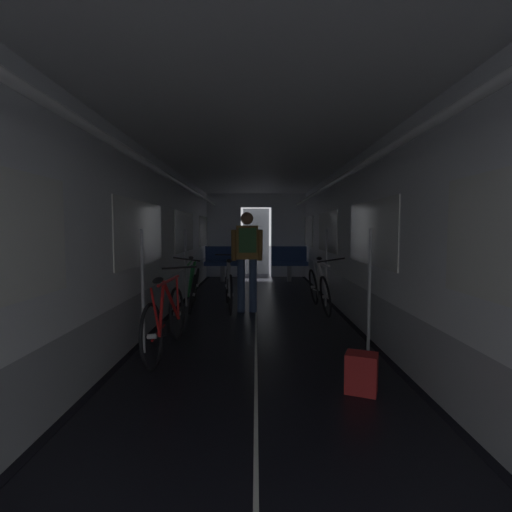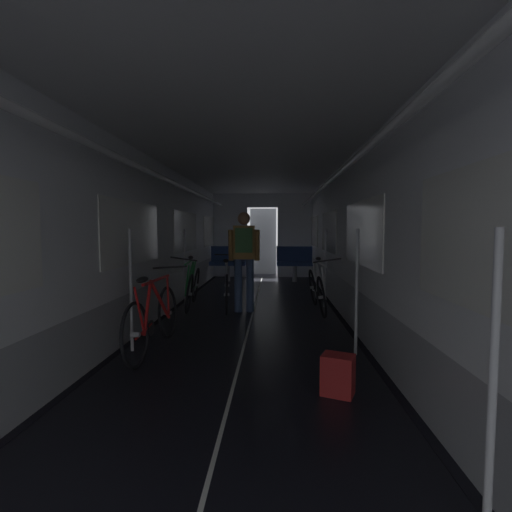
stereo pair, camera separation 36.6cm
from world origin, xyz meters
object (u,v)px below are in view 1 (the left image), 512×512
at_px(bench_seat_far_left, 223,260).
at_px(backpack_on_floor, 362,373).
at_px(bicycle_red, 166,320).
at_px(bicycle_green, 194,287).
at_px(bench_seat_far_right, 289,260).
at_px(bicycle_silver_in_aisle, 229,287).
at_px(person_cyclist_aisle, 247,252).
at_px(bicycle_white, 319,289).

xyz_separation_m(bench_seat_far_left, backpack_on_floor, (1.80, -7.02, -0.40)).
bearing_deg(bicycle_red, bicycle_green, 92.17).
bearing_deg(backpack_on_floor, bench_seat_far_left, 104.40).
relative_size(bicycle_red, backpack_on_floor, 4.98).
height_order(bench_seat_far_right, bicycle_silver_in_aisle, bench_seat_far_right).
height_order(bench_seat_far_left, bicycle_silver_in_aisle, bench_seat_far_left).
bearing_deg(person_cyclist_aisle, backpack_on_floor, -71.58).
distance_m(bicycle_green, bicycle_white, 2.20).
bearing_deg(bicycle_green, person_cyclist_aisle, -19.68).
bearing_deg(bench_seat_far_left, backpack_on_floor, -75.60).
xyz_separation_m(bicycle_red, bicycle_white, (2.10, 2.26, -0.00)).
distance_m(bicycle_green, person_cyclist_aisle, 1.20).
bearing_deg(bicycle_silver_in_aisle, bicycle_green, 173.19).
xyz_separation_m(bicycle_red, bicycle_silver_in_aisle, (0.53, 2.39, 0.00)).
distance_m(bench_seat_far_left, bicycle_green, 3.54).
xyz_separation_m(bicycle_white, backpack_on_floor, (-0.19, -3.29, -0.21)).
distance_m(bench_seat_far_right, person_cyclist_aisle, 4.03).
relative_size(bicycle_red, bicycle_green, 1.00).
distance_m(bicycle_white, bicycle_silver_in_aisle, 1.57).
xyz_separation_m(bench_seat_far_right, bicycle_silver_in_aisle, (-1.38, -3.60, -0.18)).
bearing_deg(bench_seat_far_right, person_cyclist_aisle, -105.15).
xyz_separation_m(bicycle_green, bicycle_white, (2.20, -0.20, 0.00)).
bearing_deg(person_cyclist_aisle, bicycle_silver_in_aisle, 140.91).
height_order(bicycle_green, bicycle_white, same).
xyz_separation_m(bicycle_red, bicycle_green, (-0.09, 2.46, -0.00)).
relative_size(bench_seat_far_left, bicycle_red, 0.58).
height_order(bicycle_green, bicycle_silver_in_aisle, bicycle_green).
xyz_separation_m(bicycle_white, bicycle_silver_in_aisle, (-1.57, 0.13, 0.00)).
height_order(bench_seat_far_left, bicycle_red, bench_seat_far_left).
relative_size(bicycle_green, bicycle_silver_in_aisle, 1.01).
distance_m(bicycle_white, person_cyclist_aisle, 1.40).
height_order(bench_seat_far_left, bicycle_white, bicycle_white).
distance_m(bicycle_silver_in_aisle, backpack_on_floor, 3.69).
xyz_separation_m(bench_seat_far_right, person_cyclist_aisle, (-1.05, -3.87, 0.45)).
distance_m(bench_seat_far_right, bicycle_white, 3.74).
bearing_deg(bicycle_green, backpack_on_floor, -60.16).
bearing_deg(bicycle_silver_in_aisle, bench_seat_far_right, 69.09).
bearing_deg(bicycle_silver_in_aisle, bicycle_red, -102.61).
bearing_deg(bicycle_white, bicycle_red, -132.96).
distance_m(bicycle_red, bicycle_green, 2.46).
relative_size(bicycle_green, person_cyclist_aisle, 1.01).
bearing_deg(person_cyclist_aisle, bicycle_green, 160.32).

